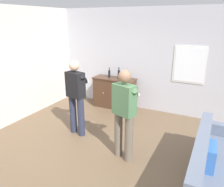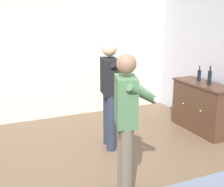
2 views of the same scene
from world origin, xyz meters
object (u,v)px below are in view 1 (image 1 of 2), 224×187
at_px(couch, 210,173).
at_px(person_standing_right, 124,111).
at_px(person_standing_left, 76,94).
at_px(sideboard_cabinet, 114,93).
at_px(bottle_wine_green, 109,74).
at_px(bottle_liquor_amber, 119,74).

height_order(couch, person_standing_right, person_standing_right).
distance_m(person_standing_left, person_standing_right, 1.36).
bearing_deg(couch, person_standing_right, 171.24).
xyz_separation_m(sideboard_cabinet, bottle_wine_green, (-0.18, 0.03, 0.55)).
bearing_deg(sideboard_cabinet, couch, -41.15).
height_order(couch, bottle_wine_green, bottle_wine_green).
height_order(couch, person_standing_left, person_standing_left).
bearing_deg(person_standing_left, bottle_liquor_amber, 84.08).
xyz_separation_m(couch, bottle_liquor_amber, (-2.60, 2.39, 0.69)).
relative_size(couch, person_standing_right, 1.45).
height_order(bottle_wine_green, person_standing_right, person_standing_right).
bearing_deg(bottle_liquor_amber, couch, -42.53).
height_order(sideboard_cabinet, person_standing_right, person_standing_right).
bearing_deg(person_standing_right, bottle_liquor_amber, 117.41).
distance_m(couch, sideboard_cabinet, 3.65).
bearing_deg(sideboard_cabinet, person_standing_left, -91.17).
height_order(couch, bottle_liquor_amber, bottle_liquor_amber).
distance_m(bottle_liquor_amber, person_standing_right, 2.43).
xyz_separation_m(sideboard_cabinet, bottle_liquor_amber, (0.15, -0.02, 0.57)).
xyz_separation_m(couch, bottle_wine_green, (-2.93, 2.43, 0.67)).
distance_m(couch, bottle_wine_green, 3.86).
relative_size(couch, sideboard_cabinet, 1.97).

